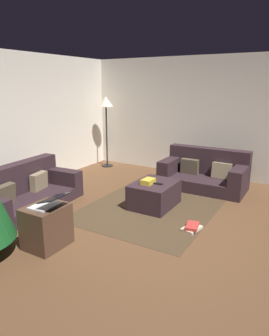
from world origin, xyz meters
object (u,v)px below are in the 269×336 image
object	(u,v)px
couch_right	(205,173)
book_stack	(192,227)
side_table	(47,226)
couch_left	(23,192)
gift_box	(148,181)
ottoman	(154,194)
laptop	(48,203)
corner_lamp	(106,107)
tv_remote	(158,184)

from	to	relation	value
couch_right	book_stack	xyz separation A→B (m)	(-1.93, -0.46, -0.25)
book_stack	couch_right	bearing A→B (deg)	13.33
side_table	book_stack	world-z (taller)	side_table
couch_right	book_stack	size ratio (longest dim) A/B	4.87
couch_left	gift_box	bearing A→B (deg)	116.67
ottoman	laptop	distance (m)	1.99
book_stack	ottoman	bearing A→B (deg)	58.60
laptop	book_stack	bearing A→B (deg)	-45.41
couch_left	couch_right	world-z (taller)	couch_right
side_table	corner_lamp	distance (m)	4.20
ottoman	corner_lamp	distance (m)	3.12
gift_box	tv_remote	xyz separation A→B (m)	(0.05, -0.16, -0.03)
gift_box	laptop	distance (m)	1.85
couch_left	corner_lamp	xyz separation A→B (m)	(2.94, 0.38, 1.20)
ottoman	corner_lamp	xyz separation A→B (m)	(1.78, 2.23, 1.26)
couch_right	side_table	size ratio (longest dim) A/B	3.01
couch_left	laptop	world-z (taller)	laptop
couch_right	corner_lamp	bearing A→B (deg)	-8.38
couch_left	gift_box	size ratio (longest dim) A/B	8.02
couch_right	book_stack	world-z (taller)	couch_right
couch_left	tv_remote	distance (m)	2.24
ottoman	gift_box	size ratio (longest dim) A/B	3.42
corner_lamp	laptop	bearing A→B (deg)	-154.82
tv_remote	gift_box	bearing A→B (deg)	98.40
side_table	laptop	xyz separation A→B (m)	(0.00, -0.06, 0.33)
laptop	book_stack	distance (m)	2.01
laptop	corner_lamp	world-z (taller)	corner_lamp
ottoman	book_stack	world-z (taller)	ottoman
couch_left	ottoman	size ratio (longest dim) A/B	2.34
gift_box	book_stack	world-z (taller)	gift_box
tv_remote	book_stack	bearing A→B (deg)	-132.97
couch_right	laptop	world-z (taller)	couch_right
gift_box	corner_lamp	size ratio (longest dim) A/B	0.14
couch_left	laptop	size ratio (longest dim) A/B	4.40
couch_right	ottoman	size ratio (longest dim) A/B	1.96
ottoman	laptop	xyz separation A→B (m)	(-1.89, 0.50, 0.39)
corner_lamp	side_table	bearing A→B (deg)	-155.65
ottoman	laptop	bearing A→B (deg)	165.03
side_table	book_stack	size ratio (longest dim) A/B	1.62
tv_remote	side_table	xyz separation A→B (m)	(-1.85, 0.65, -0.15)
side_table	corner_lamp	xyz separation A→B (m)	(3.67, 1.66, 1.20)
couch_right	side_table	distance (m)	3.43
ottoman	laptop	size ratio (longest dim) A/B	1.88
side_table	book_stack	distance (m)	1.99
couch_right	corner_lamp	size ratio (longest dim) A/B	0.94
couch_left	laptop	distance (m)	1.56
couch_left	book_stack	size ratio (longest dim) A/B	5.82
tv_remote	ottoman	bearing A→B (deg)	52.52
tv_remote	book_stack	distance (m)	1.00
gift_box	side_table	xyz separation A→B (m)	(-1.79, 0.50, -0.18)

